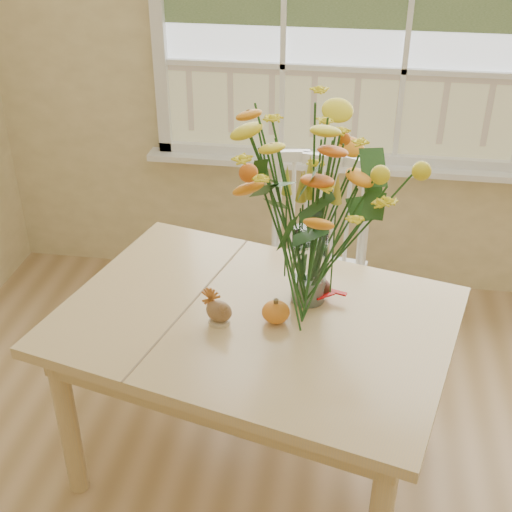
# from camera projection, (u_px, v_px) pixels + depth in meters

# --- Properties ---
(wall_back) EXTENTS (4.00, 0.02, 2.70)m
(wall_back) POSITION_uv_depth(u_px,v_px,m) (409.00, 24.00, 3.01)
(wall_back) COLOR #CBB882
(wall_back) RESTS_ON floor
(dining_table) EXTENTS (1.45, 1.19, 0.68)m
(dining_table) POSITION_uv_depth(u_px,v_px,m) (255.00, 338.00, 2.31)
(dining_table) COLOR tan
(dining_table) RESTS_ON floor
(windsor_chair) EXTENTS (0.49, 0.47, 0.93)m
(windsor_chair) POSITION_uv_depth(u_px,v_px,m) (313.00, 258.00, 2.89)
(windsor_chair) COLOR white
(windsor_chair) RESTS_ON floor
(flower_vase) EXTENTS (0.56, 0.56, 0.66)m
(flower_vase) POSITION_uv_depth(u_px,v_px,m) (312.00, 194.00, 2.15)
(flower_vase) COLOR white
(flower_vase) RESTS_ON dining_table
(pumpkin) EXTENTS (0.09, 0.09, 0.07)m
(pumpkin) POSITION_uv_depth(u_px,v_px,m) (276.00, 313.00, 2.22)
(pumpkin) COLOR orange
(pumpkin) RESTS_ON dining_table
(turkey_figurine) EXTENTS (0.10, 0.09, 0.11)m
(turkey_figurine) POSITION_uv_depth(u_px,v_px,m) (219.00, 311.00, 2.21)
(turkey_figurine) COLOR #CCB78C
(turkey_figurine) RESTS_ON dining_table
(dark_gourd) EXTENTS (0.12, 0.08, 0.07)m
(dark_gourd) POSITION_uv_depth(u_px,v_px,m) (319.00, 289.00, 2.34)
(dark_gourd) COLOR #38160F
(dark_gourd) RESTS_ON dining_table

